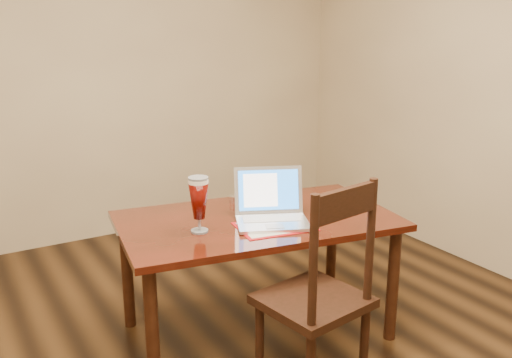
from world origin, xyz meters
TOP-DOWN VIEW (x-y plane):
  - dining_table at (0.43, 0.60)m, footprint 1.54×1.02m
  - dining_chair at (0.41, 0.01)m, footprint 0.50×0.48m

SIDE VIEW (x-z plane):
  - dining_chair at x=0.41m, z-range -0.03..1.00m
  - dining_table at x=0.43m, z-range 0.13..1.08m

